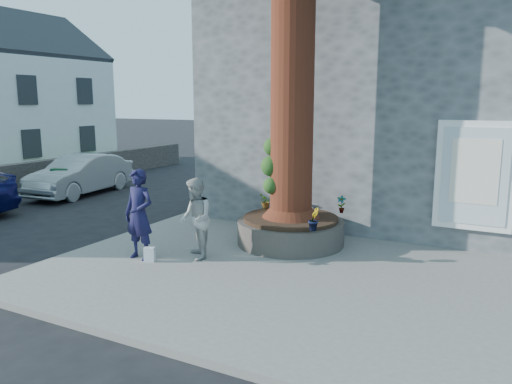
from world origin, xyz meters
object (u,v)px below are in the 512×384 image
at_px(woman, 195,219).
at_px(planter, 291,230).
at_px(man, 139,214).
at_px(a_board_sign, 62,184).
at_px(car_silver, 81,175).

bearing_deg(woman, planter, 102.98).
xyz_separation_m(planter, man, (-2.20, -2.32, 0.60)).
relative_size(planter, woman, 1.44).
bearing_deg(man, a_board_sign, 150.54).
xyz_separation_m(planter, a_board_sign, (-8.94, 1.68, 0.09)).
relative_size(man, a_board_sign, 1.77).
bearing_deg(woman, a_board_sign, -156.88).
bearing_deg(car_silver, woman, -35.94).
distance_m(planter, car_silver, 9.30).
xyz_separation_m(man, car_silver, (-6.75, 4.84, -0.33)).
bearing_deg(woman, car_silver, -161.81).
height_order(woman, car_silver, woman).
height_order(planter, man, man).
height_order(man, a_board_sign, man).
height_order(planter, a_board_sign, a_board_sign).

